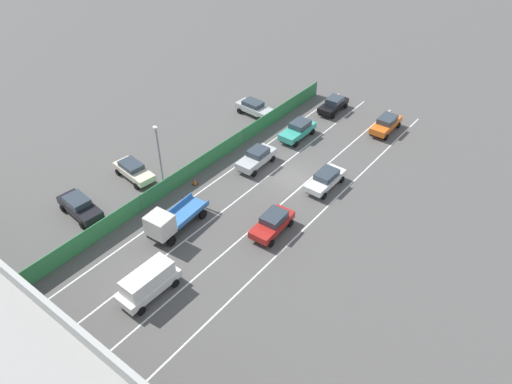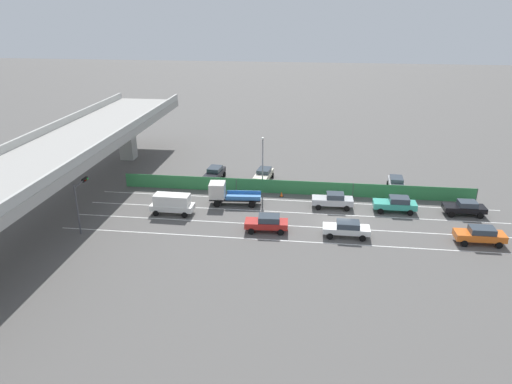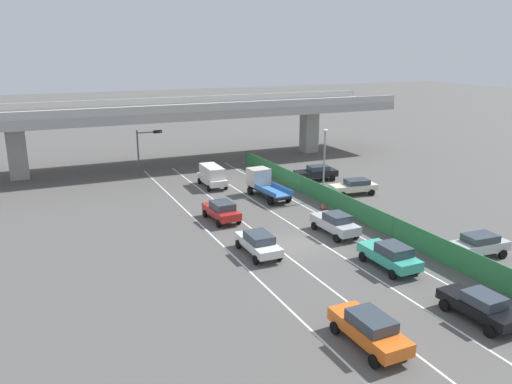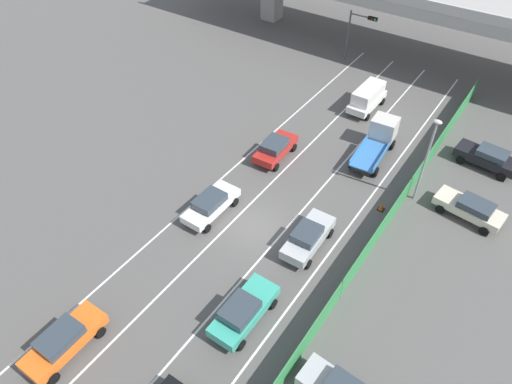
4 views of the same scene
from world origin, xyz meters
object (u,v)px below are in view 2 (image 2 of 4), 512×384
Objects in this scene: car_sedan_black at (465,207)px; traffic_light at (80,196)px; car_van_white at (172,203)px; car_sedan_silver at (333,200)px; car_taxi_teal at (396,204)px; car_taxi_orange at (480,234)px; parked_sedan_dark at (214,173)px; street_lamp at (263,159)px; traffic_cone at (281,194)px; flatbed_truck_blue at (225,193)px; car_sedan_red at (267,222)px; parked_wagon_silver at (396,183)px; car_hatchback_white at (347,228)px.

car_sedan_black is 40.28m from traffic_light.
car_van_white is 9.51m from traffic_light.
car_taxi_teal is at bearing -91.85° from car_sedan_silver.
traffic_light is at bearing 92.79° from car_taxi_orange.
parked_sedan_dark reaches higher than car_sedan_black.
street_lamp is at bearing -116.01° from parked_sedan_dark.
street_lamp is at bearing 58.64° from traffic_cone.
flatbed_truck_blue reaches higher than car_taxi_teal.
car_sedan_black is at bearing -72.33° from car_sedan_red.
car_taxi_teal is 23.18m from parked_sedan_dark.
car_taxi_teal is at bearing -81.47° from car_van_white.
flatbed_truck_blue is at bearing 109.13° from parked_wagon_silver.
car_taxi_teal is 16.17m from street_lamp.
traffic_light is at bearing 123.13° from car_van_white.
car_van_white is at bearing 168.32° from parked_sedan_dark.
car_taxi_teal is 7.32m from car_sedan_black.
traffic_cone is (-4.74, -9.11, -0.64)m from parked_sedan_dark.
traffic_cone is (3.06, -6.18, -1.02)m from flatbed_truck_blue.
car_van_white is 1.02× the size of car_taxi_orange.
car_sedan_black is 0.65× the size of street_lamp.
traffic_light is (-5.02, 7.70, 2.43)m from car_van_white.
parked_sedan_dark is at bearing 75.51° from car_sedan_black.
car_sedan_red is at bearing 89.60° from car_taxi_orange.
parked_sedan_dark is at bearing 20.55° from flatbed_truck_blue.
flatbed_truck_blue reaches higher than car_sedan_black.
car_hatchback_white is 8.89m from car_taxi_teal.
car_taxi_orange is 15.38m from car_sedan_silver.
parked_wagon_silver is at bearing -92.18° from parked_sedan_dark.
flatbed_truck_blue is at bearing -56.93° from traffic_light.
traffic_cone is at bearing 82.05° from car_sedan_black.
car_sedan_silver reaches higher than parked_wagon_silver.
car_van_white is at bearing 84.25° from car_taxi_orange.
parked_wagon_silver is at bearing -47.50° from car_sedan_red.
car_hatchback_white is 15.08m from street_lamp.
traffic_light is at bearing 148.33° from parked_sedan_dark.
flatbed_truck_blue is 1.31× the size of parked_wagon_silver.
car_sedan_red reaches higher than parked_sedan_dark.
car_van_white is 1.03× the size of car_hatchback_white.
parked_sedan_dark is (14.20, 8.37, -0.00)m from car_sedan_red.
car_van_white is at bearing 98.53° from car_taxi_teal.
car_taxi_orange is at bearing -134.54° from car_taxi_teal.
car_van_white reaches higher than car_sedan_silver.
parked_wagon_silver reaches higher than car_sedan_black.
car_sedan_red is at bearing 132.50° from parked_wagon_silver.
parked_wagon_silver is at bearing -8.53° from car_taxi_teal.
car_taxi_teal reaches higher than car_sedan_black.
parked_sedan_dark is (14.34, 28.78, -0.01)m from car_taxi_orange.
car_sedan_silver is (6.84, -6.71, 0.01)m from car_sedan_red.
car_van_white reaches higher than car_hatchback_white.
car_sedan_silver is 16.77m from parked_sedan_dark.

